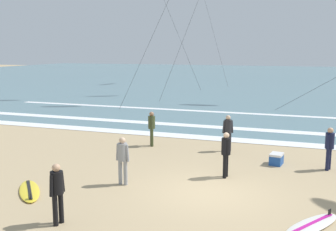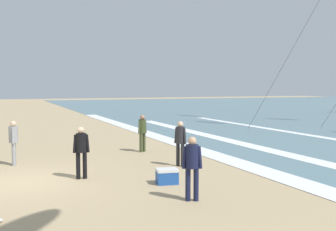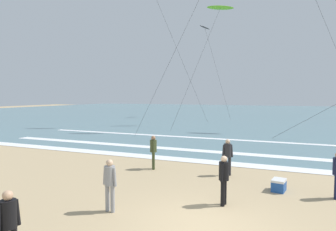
% 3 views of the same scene
% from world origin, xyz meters
% --- Properties ---
extents(ground_plane, '(160.00, 160.00, 0.00)m').
position_xyz_m(ground_plane, '(0.00, 0.00, 0.00)').
color(ground_plane, tan).
extents(ocean_surface, '(140.00, 90.00, 0.01)m').
position_xyz_m(ocean_surface, '(0.00, 51.98, 0.01)').
color(ocean_surface, slate).
rests_on(ocean_surface, ground).
extents(wave_foam_shoreline, '(55.06, 1.04, 0.01)m').
position_xyz_m(wave_foam_shoreline, '(0.64, 7.38, 0.01)').
color(wave_foam_shoreline, white).
rests_on(wave_foam_shoreline, ocean_surface).
extents(wave_foam_mid_break, '(40.26, 0.87, 0.01)m').
position_xyz_m(wave_foam_mid_break, '(1.83, 10.23, 0.01)').
color(wave_foam_mid_break, white).
rests_on(wave_foam_mid_break, ocean_surface).
extents(wave_foam_outer_break, '(39.89, 0.62, 0.01)m').
position_xyz_m(wave_foam_outer_break, '(0.44, 15.70, 0.01)').
color(wave_foam_outer_break, white).
rests_on(wave_foam_outer_break, ocean_surface).
extents(surfer_foreground_main, '(0.32, 0.52, 1.60)m').
position_xyz_m(surfer_foreground_main, '(-3.10, -3.50, 0.96)').
color(surfer_foreground_main, black).
rests_on(surfer_foreground_main, ground).
extents(surfer_background_far, '(0.48, 0.34, 1.60)m').
position_xyz_m(surfer_background_far, '(-0.39, 5.18, 0.96)').
color(surfer_background_far, '#232328').
rests_on(surfer_background_far, ground).
extents(surfer_mid_group, '(0.51, 0.32, 1.60)m').
position_xyz_m(surfer_mid_group, '(-2.84, -0.25, 0.96)').
color(surfer_mid_group, gray).
rests_on(surfer_mid_group, ground).
extents(surfer_right_near, '(0.32, 0.49, 1.60)m').
position_xyz_m(surfer_right_near, '(-3.87, 4.96, 0.96)').
color(surfer_right_near, '#384223').
rests_on(surfer_right_near, ground).
extents(surfer_left_near, '(0.32, 0.51, 1.60)m').
position_xyz_m(surfer_left_near, '(0.21, 1.60, 0.96)').
color(surfer_left_near, black).
rests_on(surfer_left_near, ground).
extents(surfboard_near_water, '(1.83, 1.98, 0.25)m').
position_xyz_m(surfboard_near_water, '(-5.30, -1.86, 0.05)').
color(surfboard_near_water, yellow).
rests_on(surfboard_near_water, ground).
extents(kite_lime_low_near, '(4.77, 8.57, 13.81)m').
position_xyz_m(kite_lime_low_near, '(-5.82, 27.08, 13.49)').
color(kite_lime_low_near, '#70C628').
rests_on(kite_lime_low_near, ground).
extents(kite_black_distant_high, '(5.83, 6.06, 14.42)m').
position_xyz_m(kite_black_distant_high, '(-10.93, 38.93, 14.10)').
color(kite_black_distant_high, black).
rests_on(kite_black_distant_high, ground).
extents(cooler_box, '(0.54, 0.68, 0.44)m').
position_xyz_m(cooler_box, '(1.78, 3.78, 0.22)').
color(cooler_box, '#1E4C9E').
rests_on(cooler_box, ground).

